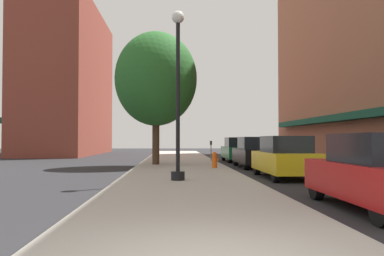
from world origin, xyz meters
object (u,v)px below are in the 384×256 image
Objects in this scene: lamppost at (178,91)px; car_green at (238,150)px; car_yellow at (285,158)px; fire_hydrant at (215,160)px; car_black at (255,153)px; parking_meter_near at (211,148)px; tree_near at (156,79)px; car_red at (379,173)px.

lamppost is 14.09m from car_green.
fire_hydrant is at bearing 118.98° from car_yellow.
parking_meter_near is at bearing 114.91° from car_black.
car_green is at bearing 39.44° from tree_near.
parking_meter_near is at bearing 86.12° from fire_hydrant.
parking_meter_near is at bearing 79.10° from lamppost.
car_black is (1.95, -4.41, -0.14)m from parking_meter_near.
car_green is (0.00, 5.64, 0.00)m from car_black.
tree_near reaches higher than car_green.
lamppost reaches higher than car_red.
car_green is (2.36, 7.33, 0.29)m from fire_hydrant.
tree_near is at bearing 168.34° from car_black.
car_red reaches higher than parking_meter_near.
car_green reaches higher than fire_hydrant.
car_black is 5.64m from car_green.
car_green is at bearing 91.05° from car_black.
tree_near reaches higher than fire_hydrant.
lamppost is 6.75m from fire_hydrant.
car_yellow is (0.00, 7.24, 0.00)m from car_red.
lamppost is 1.37× the size of car_yellow.
lamppost reaches higher than parking_meter_near.
lamppost reaches higher than car_black.
parking_meter_near is 0.30× the size of car_red.
parking_meter_near is 4.82m from car_black.
car_yellow is 1.00× the size of car_green.
car_green is at bearing 32.26° from parking_meter_near.
parking_meter_near is 0.30× the size of car_yellow.
car_red reaches higher than fire_hydrant.
lamppost is 7.47× the size of fire_hydrant.
tree_near is 1.75× the size of car_green.
parking_meter_near is at bearing 96.90° from car_red.
lamppost is at bearing -109.31° from car_green.
car_yellow reaches higher than fire_hydrant.
parking_meter_near is (0.41, 6.10, 0.43)m from fire_hydrant.
car_red and car_yellow have the same top height.
lamppost is 5.20m from car_yellow.
fire_hydrant is at bearing -109.34° from car_green.
car_black is at bearing -91.45° from car_green.
parking_meter_near is 2.31m from car_green.
car_red is (1.95, -17.45, -0.14)m from parking_meter_near.
lamppost reaches higher than car_yellow.
lamppost is 9.04m from tree_near.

